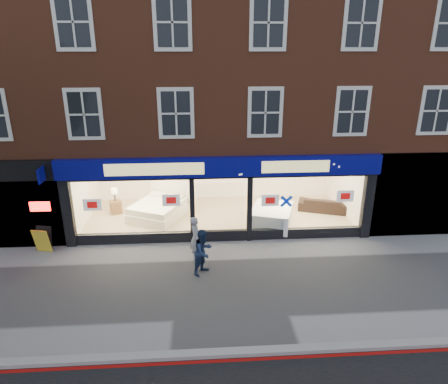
{
  "coord_description": "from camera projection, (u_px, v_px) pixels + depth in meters",
  "views": [
    {
      "loc": [
        -0.8,
        -10.46,
        6.9
      ],
      "look_at": [
        0.07,
        2.5,
        2.15
      ],
      "focal_mm": 32.0,
      "sensor_mm": 36.0,
      "label": 1
    }
  ],
  "objects": [
    {
      "name": "kerb_stone",
      "position": [
        236.0,
        352.0,
        9.48
      ],
      "size": [
        60.0,
        0.25,
        0.12
      ],
      "primitive_type": "cube",
      "color": "gray",
      "rests_on": "ground"
    },
    {
      "name": "pedestrian_grey",
      "position": [
        196.0,
        238.0,
        13.56
      ],
      "size": [
        0.42,
        0.6,
        1.54
      ],
      "primitive_type": "imported",
      "rotation": [
        0.0,
        0.0,
        1.47
      ],
      "color": "#94969B",
      "rests_on": "ground"
    },
    {
      "name": "pedestrian_blue",
      "position": [
        204.0,
        252.0,
        12.68
      ],
      "size": [
        0.92,
        0.93,
        1.52
      ],
      "primitive_type": "imported",
      "rotation": [
        0.0,
        0.0,
        0.85
      ],
      "color": "#192846",
      "rests_on": "ground"
    },
    {
      "name": "display_bed",
      "position": [
        159.0,
        208.0,
        16.86
      ],
      "size": [
        2.67,
        2.87,
        1.3
      ],
      "rotation": [
        0.0,
        0.0,
        -0.43
      ],
      "color": "white",
      "rests_on": "showroom_floor"
    },
    {
      "name": "ground",
      "position": [
        227.0,
        286.0,
        12.22
      ],
      "size": [
        120.0,
        120.0,
        0.0
      ],
      "primitive_type": "plane",
      "color": "gray",
      "rests_on": "ground"
    },
    {
      "name": "kerb_line",
      "position": [
        237.0,
        360.0,
        9.31
      ],
      "size": [
        60.0,
        0.1,
        0.01
      ],
      "primitive_type": "cube",
      "color": "#8C0A07",
      "rests_on": "ground"
    },
    {
      "name": "a_board",
      "position": [
        43.0,
        240.0,
        14.14
      ],
      "size": [
        0.67,
        0.51,
        0.91
      ],
      "primitive_type": "cube",
      "rotation": [
        0.0,
        0.0,
        -0.23
      ],
      "color": "gold",
      "rests_on": "ground"
    },
    {
      "name": "mattress_stack",
      "position": [
        272.0,
        216.0,
        16.01
      ],
      "size": [
        2.02,
        2.27,
        0.75
      ],
      "rotation": [
        0.0,
        0.0,
        -0.32
      ],
      "color": "white",
      "rests_on": "showroom_floor"
    },
    {
      "name": "showroom_floor",
      "position": [
        218.0,
        216.0,
        17.12
      ],
      "size": [
        11.0,
        4.5,
        0.1
      ],
      "primitive_type": "cube",
      "color": "tan",
      "rests_on": "ground"
    },
    {
      "name": "bedside_table",
      "position": [
        116.0,
        207.0,
        17.23
      ],
      "size": [
        0.59,
        0.59,
        0.55
      ],
      "primitive_type": "cube",
      "rotation": [
        0.0,
        0.0,
        0.4
      ],
      "color": "brown",
      "rests_on": "showroom_floor"
    },
    {
      "name": "building",
      "position": [
        215.0,
        52.0,
        16.42
      ],
      "size": [
        19.0,
        8.26,
        10.3
      ],
      "color": "brown",
      "rests_on": "ground"
    },
    {
      "name": "sofa",
      "position": [
        322.0,
        204.0,
        17.45
      ],
      "size": [
        2.21,
        1.44,
        0.6
      ],
      "primitive_type": "imported",
      "rotation": [
        0.0,
        0.0,
        2.81
      ],
      "color": "black",
      "rests_on": "showroom_floor"
    }
  ]
}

